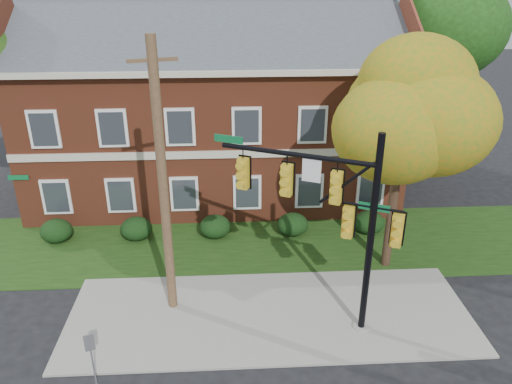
{
  "coord_description": "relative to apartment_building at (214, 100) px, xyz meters",
  "views": [
    {
      "loc": [
        -1.27,
        -13.07,
        11.2
      ],
      "look_at": [
        -0.37,
        3.0,
        3.87
      ],
      "focal_mm": 35.0,
      "sensor_mm": 36.0,
      "label": 1
    }
  ],
  "objects": [
    {
      "name": "grass_strip",
      "position": [
        2.0,
        -5.95,
        -4.97
      ],
      "size": [
        30.0,
        6.0,
        0.04
      ],
      "primitive_type": "cube",
      "color": "#193811",
      "rests_on": "ground"
    },
    {
      "name": "sign_post",
      "position": [
        -3.28,
        -13.95,
        -3.66
      ],
      "size": [
        0.28,
        0.13,
        1.96
      ],
      "rotation": [
        0.0,
        0.0,
        0.35
      ],
      "color": "slate",
      "rests_on": "ground"
    },
    {
      "name": "tree_far_rear",
      "position": [
        1.34,
        7.84,
        3.86
      ],
      "size": [
        6.84,
        6.46,
        11.52
      ],
      "color": "black",
      "rests_on": "ground"
    },
    {
      "name": "hedge_far_left",
      "position": [
        -7.0,
        -5.25,
        -4.46
      ],
      "size": [
        1.4,
        1.26,
        1.05
      ],
      "primitive_type": "ellipsoid",
      "color": "black",
      "rests_on": "ground"
    },
    {
      "name": "hedge_left",
      "position": [
        -3.5,
        -5.25,
        -4.46
      ],
      "size": [
        1.4,
        1.26,
        1.05
      ],
      "primitive_type": "ellipsoid",
      "color": "black",
      "rests_on": "ground"
    },
    {
      "name": "hedge_far_right",
      "position": [
        7.0,
        -5.25,
        -4.46
      ],
      "size": [
        1.4,
        1.26,
        1.05
      ],
      "primitive_type": "ellipsoid",
      "color": "black",
      "rests_on": "ground"
    },
    {
      "name": "hedge_center",
      "position": [
        0.0,
        -5.25,
        -4.46
      ],
      "size": [
        1.4,
        1.26,
        1.05
      ],
      "primitive_type": "ellipsoid",
      "color": "black",
      "rests_on": "ground"
    },
    {
      "name": "apartment_building",
      "position": [
        0.0,
        0.0,
        0.0
      ],
      "size": [
        18.8,
        8.8,
        9.74
      ],
      "color": "brown",
      "rests_on": "ground"
    },
    {
      "name": "tree_left_rear",
      "position": [
        -9.73,
        -1.12,
        1.69
      ],
      "size": [
        5.4,
        5.1,
        8.88
      ],
      "color": "black",
      "rests_on": "ground"
    },
    {
      "name": "sidewalk",
      "position": [
        2.0,
        -10.95,
        -4.95
      ],
      "size": [
        14.0,
        5.0,
        0.08
      ],
      "primitive_type": "cube",
      "color": "gray",
      "rests_on": "ground"
    },
    {
      "name": "traffic_signal",
      "position": [
        3.88,
        -11.33,
        -0.69
      ],
      "size": [
        5.7,
        2.77,
        6.93
      ],
      "rotation": [
        0.0,
        0.0,
        -0.44
      ],
      "color": "gray",
      "rests_on": "ground"
    },
    {
      "name": "tree_right_rear",
      "position": [
        11.31,
        0.86,
        3.13
      ],
      "size": [
        6.3,
        5.95,
        10.62
      ],
      "color": "black",
      "rests_on": "ground"
    },
    {
      "name": "utility_pole",
      "position": [
        -1.43,
        -10.25,
        -0.19
      ],
      "size": [
        1.45,
        0.48,
        9.45
      ],
      "rotation": [
        0.0,
        0.0,
        0.26
      ],
      "color": "#513725",
      "rests_on": "ground"
    },
    {
      "name": "hedge_right",
      "position": [
        3.5,
        -5.25,
        -4.46
      ],
      "size": [
        1.4,
        1.26,
        1.05
      ],
      "primitive_type": "ellipsoid",
      "color": "black",
      "rests_on": "ground"
    },
    {
      "name": "ground",
      "position": [
        2.0,
        -11.95,
        -4.99
      ],
      "size": [
        120.0,
        120.0,
        0.0
      ],
      "primitive_type": "plane",
      "color": "black",
      "rests_on": "ground"
    },
    {
      "name": "tree_near_right",
      "position": [
        7.22,
        -8.09,
        1.68
      ],
      "size": [
        4.5,
        4.25,
        8.58
      ],
      "color": "black",
      "rests_on": "ground"
    }
  ]
}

